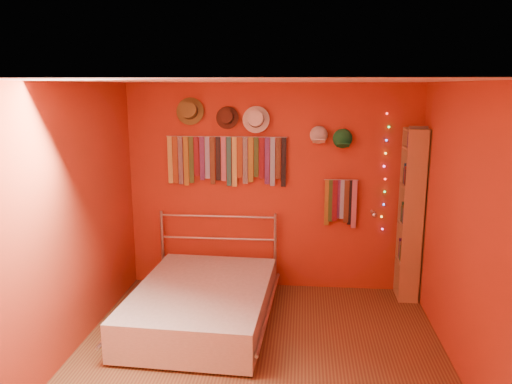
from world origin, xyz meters
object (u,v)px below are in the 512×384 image
(tie_rack, at_px, (226,159))
(bookshelf, at_px, (415,214))
(reading_lamp, at_px, (374,214))
(bed, at_px, (203,303))

(tie_rack, bearing_deg, bookshelf, -4.02)
(reading_lamp, height_order, bed, reading_lamp)
(tie_rack, bearing_deg, reading_lamp, -4.99)
(reading_lamp, bearing_deg, bed, -154.51)
(tie_rack, relative_size, reading_lamp, 5.20)
(reading_lamp, relative_size, bed, 0.14)
(bookshelf, xyz_separation_m, bed, (-2.31, -0.88, -0.79))
(bookshelf, relative_size, bed, 1.00)
(reading_lamp, bearing_deg, tie_rack, 175.01)
(reading_lamp, xyz_separation_m, bed, (-1.85, -0.88, -0.78))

